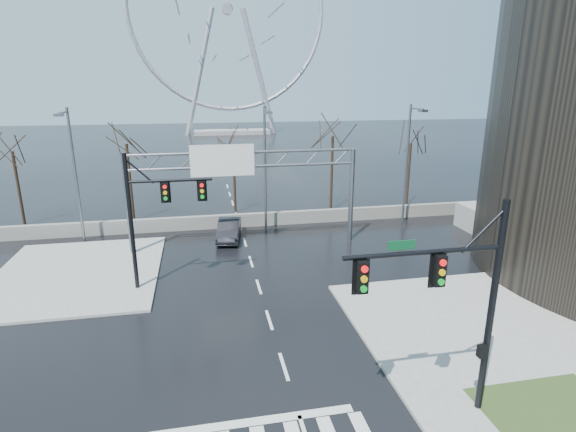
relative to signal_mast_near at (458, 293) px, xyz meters
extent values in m
plane|color=black|center=(-5.14, 4.04, -4.87)|extent=(260.00, 260.00, 0.00)
cube|color=gray|center=(4.86, 6.04, -4.80)|extent=(12.00, 10.00, 0.15)
cube|color=gray|center=(-16.14, 16.04, -4.80)|extent=(10.00, 12.00, 0.15)
cube|color=#2A3E19|center=(3.86, -0.96, -4.72)|extent=(5.00, 4.00, 0.02)
cube|color=slate|center=(-5.14, 24.04, -4.32)|extent=(52.00, 0.50, 1.10)
cylinder|color=black|center=(1.36, 0.04, -0.87)|extent=(0.24, 0.24, 8.00)
cylinder|color=black|center=(-1.34, 0.04, 1.53)|extent=(5.40, 0.16, 0.16)
cube|color=black|center=(-0.84, -0.11, 0.93)|extent=(0.35, 0.28, 1.05)
cube|color=black|center=(-3.44, -0.11, 0.93)|extent=(0.35, 0.28, 1.05)
cylinder|color=black|center=(-12.14, 13.04, -0.87)|extent=(0.24, 0.24, 8.00)
cylinder|color=black|center=(-9.84, 13.04, 1.53)|extent=(4.60, 0.16, 0.16)
cube|color=black|center=(-10.14, 12.89, 0.93)|extent=(0.35, 0.28, 1.05)
cube|color=black|center=(-8.14, 12.89, 0.93)|extent=(0.35, 0.28, 1.05)
cylinder|color=slate|center=(-13.14, 19.04, -1.37)|extent=(0.36, 0.36, 7.00)
cylinder|color=slate|center=(2.86, 19.04, -1.37)|extent=(0.36, 0.36, 7.00)
cylinder|color=slate|center=(-5.14, 19.04, 2.13)|extent=(16.00, 0.20, 0.20)
cylinder|color=slate|center=(-5.14, 19.04, 1.13)|extent=(16.00, 0.20, 0.20)
cube|color=#094420|center=(-6.64, 18.89, 1.63)|extent=(4.20, 0.10, 2.00)
cube|color=silver|center=(-6.64, 18.83, 1.63)|extent=(4.40, 0.02, 2.20)
cylinder|color=slate|center=(-17.14, 22.54, 0.13)|extent=(0.20, 0.20, 10.00)
cylinder|color=slate|center=(-17.14, 21.44, 4.83)|extent=(0.12, 2.20, 0.12)
cube|color=slate|center=(-17.14, 20.44, 4.73)|extent=(0.50, 0.70, 0.18)
cylinder|color=slate|center=(-3.14, 22.54, 0.13)|extent=(0.20, 0.20, 10.00)
cylinder|color=slate|center=(-3.14, 21.44, 4.83)|extent=(0.12, 2.20, 0.12)
cube|color=slate|center=(-3.14, 20.44, 4.73)|extent=(0.50, 0.70, 0.18)
cylinder|color=slate|center=(8.86, 22.54, 0.13)|extent=(0.20, 0.20, 10.00)
cylinder|color=slate|center=(8.86, 21.44, 4.83)|extent=(0.12, 2.20, 0.12)
cube|color=slate|center=(8.86, 20.44, 4.73)|extent=(0.50, 0.70, 0.18)
cylinder|color=black|center=(-23.14, 28.04, -1.72)|extent=(0.24, 0.24, 6.30)
cylinder|color=black|center=(-14.14, 27.54, -1.50)|extent=(0.24, 0.24, 6.75)
cylinder|color=black|center=(-5.14, 28.54, -1.95)|extent=(0.24, 0.24, 5.85)
cylinder|color=black|center=(3.86, 27.54, -1.36)|extent=(0.24, 0.24, 7.02)
cylinder|color=black|center=(11.86, 28.04, -1.81)|extent=(0.24, 0.24, 6.12)
cube|color=gray|center=(-0.14, 99.04, -4.37)|extent=(18.00, 6.00, 1.00)
torus|color=#B2B2B7|center=(-0.14, 99.04, 23.13)|extent=(45.00, 1.00, 45.00)
cylinder|color=#B2B2B7|center=(-0.14, 99.04, 23.13)|extent=(2.40, 1.50, 2.40)
cylinder|color=#B2B2B7|center=(-7.14, 99.04, 9.13)|extent=(8.28, 1.20, 28.82)
cylinder|color=#B2B2B7|center=(6.86, 99.04, 9.13)|extent=(8.28, 1.20, 28.82)
imported|color=black|center=(-6.25, 21.04, -4.11)|extent=(2.30, 4.83, 1.53)
camera|label=1|loc=(-8.17, -12.19, 6.63)|focal=28.00mm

